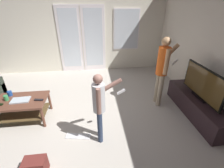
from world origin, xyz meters
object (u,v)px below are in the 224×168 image
coffee_table (22,105)px  loose_keyboard (78,136)px  laptop_closed (21,100)px  cup_near_edge (10,93)px  backpack (35,167)px  tv_stand (196,106)px  flat_screen_tv (203,84)px  person_adult (163,67)px  person_child (100,103)px  cup_by_laptop (6,98)px  dvd_remote_slim (39,100)px

coffee_table → loose_keyboard: size_ratio=2.12×
coffee_table → laptop_closed: bearing=-49.8°
coffee_table → cup_near_edge: (-0.26, 0.20, 0.17)m
backpack → tv_stand: bearing=17.9°
flat_screen_tv → backpack: size_ratio=3.81×
flat_screen_tv → person_adult: bearing=142.2°
person_child → laptop_closed: 1.66m
loose_keyboard → cup_by_laptop: (-1.36, 0.65, 0.50)m
coffee_table → person_adult: 2.97m
backpack → cup_by_laptop: (-0.83, 1.27, 0.38)m
tv_stand → laptop_closed: 3.54m
loose_keyboard → tv_stand: bearing=8.0°
tv_stand → cup_near_edge: size_ratio=17.96×
backpack → cup_by_laptop: size_ratio=2.81×
person_adult → backpack: size_ratio=5.21×
tv_stand → flat_screen_tv: (-0.00, 0.00, 0.53)m
laptop_closed → cup_by_laptop: bearing=166.4°
tv_stand → loose_keyboard: 2.47m
laptop_closed → flat_screen_tv: bearing=-7.3°
coffee_table → person_child: size_ratio=0.78×
person_adult → cup_by_laptop: 3.19m
flat_screen_tv → tv_stand: bearing=-65.4°
backpack → loose_keyboard: 0.82m
person_child → backpack: size_ratio=4.17×
laptop_closed → cup_by_laptop: size_ratio=3.15×
coffee_table → flat_screen_tv: 3.57m
cup_near_edge → dvd_remote_slim: (0.62, -0.25, -0.04)m
flat_screen_tv → loose_keyboard: 2.56m
cup_near_edge → cup_by_laptop: cup_by_laptop is taller
person_child → cup_by_laptop: person_child is taller
person_adult → person_child: size_ratio=1.25×
coffee_table → dvd_remote_slim: dvd_remote_slim is taller
loose_keyboard → cup_near_edge: 1.67m
loose_keyboard → cup_by_laptop: 1.59m
backpack → cup_near_edge: size_ratio=3.14×
cup_by_laptop → person_child: bearing=-22.5°
laptop_closed → dvd_remote_slim: 0.34m
person_child → backpack: 1.24m
person_adult → laptop_closed: bearing=-175.3°
flat_screen_tv → dvd_remote_slim: size_ratio=6.65×
tv_stand → cup_near_edge: bearing=172.7°
person_adult → cup_by_laptop: (-3.16, -0.19, -0.41)m
flat_screen_tv → laptop_closed: size_ratio=3.40×
cup_by_laptop → backpack: bearing=-56.8°
person_child → cup_near_edge: size_ratio=13.11×
dvd_remote_slim → coffee_table: bearing=-178.0°
person_child → loose_keyboard: person_child is taller
flat_screen_tv → backpack: bearing=-162.0°
flat_screen_tv → loose_keyboard: (-2.44, -0.35, -0.72)m
dvd_remote_slim → laptop_closed: bearing=-174.4°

